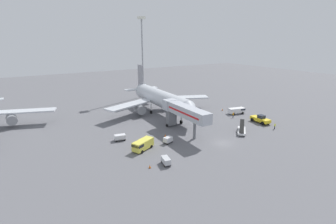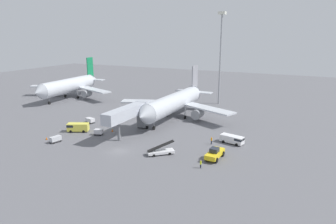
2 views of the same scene
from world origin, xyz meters
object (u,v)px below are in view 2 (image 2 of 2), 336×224
object	(u,v)px
ground_crew_worker_midground	(211,140)
apron_light_mast	(221,43)
pushback_tug	(215,153)
safety_cone_bravo	(232,135)
belt_loader_truck	(161,151)
jet_bridge	(131,113)
service_van_mid_left	(77,127)
airplane_at_gate	(175,102)
safety_cone_alpha	(47,138)
baggage_cart_near_center	(56,139)
baggage_cart_mid_right	(99,132)
safety_cone_charlie	(112,130)
baggage_cart_far_left	(90,120)
airplane_background	(70,86)
service_van_far_right	(233,139)
ground_crew_worker_foreground	(201,164)

from	to	relation	value
ground_crew_worker_midground	apron_light_mast	size ratio (longest dim) A/B	0.06
pushback_tug	safety_cone_bravo	size ratio (longest dim) A/B	8.33
belt_loader_truck	safety_cone_bravo	bearing A→B (deg)	59.70
jet_bridge	pushback_tug	world-z (taller)	jet_bridge
ground_crew_worker_midground	jet_bridge	bearing A→B (deg)	-174.72
jet_bridge	apron_light_mast	distance (m)	47.35
belt_loader_truck	service_van_mid_left	distance (m)	27.06
airplane_at_gate	belt_loader_truck	world-z (taller)	airplane_at_gate
pushback_tug	ground_crew_worker_midground	bearing A→B (deg)	112.29
airplane_at_gate	safety_cone_alpha	size ratio (longest dim) A/B	56.92
baggage_cart_near_center	baggage_cart_mid_right	bearing A→B (deg)	55.98
pushback_tug	safety_cone_charlie	distance (m)	29.96
belt_loader_truck	apron_light_mast	bearing A→B (deg)	93.03
jet_bridge	pushback_tug	xyz separation A→B (m)	(23.90, -5.80, -4.56)
baggage_cart_far_left	safety_cone_alpha	size ratio (longest dim) A/B	4.14
pushback_tug	ground_crew_worker_midground	xyz separation A→B (m)	(-3.16, 7.72, -0.15)
jet_bridge	ground_crew_worker_midground	size ratio (longest dim) A/B	9.74
baggage_cart_far_left	airplane_background	world-z (taller)	airplane_background
safety_cone_charlie	baggage_cart_mid_right	bearing A→B (deg)	-111.87
jet_bridge	safety_cone_bravo	distance (m)	26.04
pushback_tug	safety_cone_charlie	xyz separation A→B (m)	(-29.47, 5.34, -0.73)
apron_light_mast	airplane_at_gate	bearing A→B (deg)	-104.03
airplane_at_gate	baggage_cart_far_left	distance (m)	25.47
belt_loader_truck	ground_crew_worker_midground	world-z (taller)	belt_loader_truck
baggage_cart_near_center	belt_loader_truck	bearing A→B (deg)	9.21
safety_cone_bravo	safety_cone_charlie	world-z (taller)	safety_cone_charlie
airplane_at_gate	safety_cone_alpha	xyz separation A→B (m)	(-20.20, -31.00, -4.64)
jet_bridge	service_van_far_right	distance (m)	25.88
service_van_mid_left	ground_crew_worker_midground	size ratio (longest dim) A/B	3.18
baggage_cart_near_center	service_van_mid_left	bearing A→B (deg)	96.02
baggage_cart_mid_right	baggage_cart_near_center	distance (m)	10.43
service_van_mid_left	ground_crew_worker_midground	distance (m)	35.12
ground_crew_worker_foreground	ground_crew_worker_midground	xyz separation A→B (m)	(-2.12, 13.32, 0.07)
airplane_at_gate	safety_cone_bravo	size ratio (longest dim) A/B	53.44
service_van_mid_left	baggage_cart_near_center	bearing A→B (deg)	-83.98
baggage_cart_far_left	ground_crew_worker_midground	size ratio (longest dim) A/B	1.56
baggage_cart_mid_right	baggage_cart_near_center	world-z (taller)	baggage_cart_mid_right
belt_loader_truck	apron_light_mast	size ratio (longest dim) A/B	0.17
baggage_cart_near_center	safety_cone_charlie	size ratio (longest dim) A/B	3.56
baggage_cart_far_left	safety_cone_bravo	distance (m)	40.20
baggage_cart_mid_right	apron_light_mast	world-z (taller)	apron_light_mast
jet_bridge	service_van_mid_left	world-z (taller)	jet_bridge
jet_bridge	safety_cone_charlie	xyz separation A→B (m)	(-5.57, -0.46, -5.29)
ground_crew_worker_midground	apron_light_mast	xyz separation A→B (m)	(-10.59, 41.50, 20.63)
safety_cone_alpha	apron_light_mast	size ratio (longest dim) A/B	0.02
airplane_background	airplane_at_gate	bearing A→B (deg)	-9.81
airplane_background	apron_light_mast	world-z (taller)	apron_light_mast
ground_crew_worker_midground	safety_cone_alpha	distance (m)	39.73
belt_loader_truck	safety_cone_alpha	distance (m)	29.43
safety_cone_alpha	safety_cone_charlie	xyz separation A→B (m)	(10.71, 12.02, 0.04)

